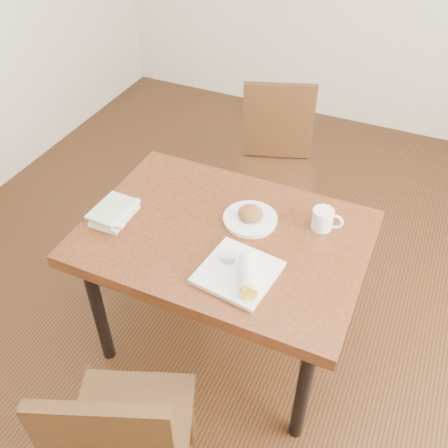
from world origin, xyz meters
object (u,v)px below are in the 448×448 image
at_px(chair_far, 276,159).
at_px(coffee_mug, 324,219).
at_px(chair_near, 123,440).
at_px(plate_scone, 250,217).
at_px(book_stack, 115,212).
at_px(plate_burrito, 241,273).
at_px(table, 224,247).

distance_m(chair_far, coffee_mug, 0.86).
bearing_deg(chair_near, chair_far, 93.20).
bearing_deg(plate_scone, coffee_mug, 16.65).
distance_m(chair_near, plate_scone, 1.00).
height_order(chair_far, plate_scone, chair_far).
distance_m(chair_far, book_stack, 1.10).
xyz_separation_m(chair_far, plate_burrito, (0.24, -1.11, 0.23)).
height_order(chair_near, plate_burrito, chair_near).
bearing_deg(coffee_mug, book_stack, -160.17).
bearing_deg(coffee_mug, plate_scone, -163.35).
bearing_deg(coffee_mug, chair_far, 122.55).
height_order(plate_scone, coffee_mug, coffee_mug).
bearing_deg(plate_burrito, plate_scone, 105.88).
xyz_separation_m(table, chair_far, (-0.08, 0.90, -0.12)).
bearing_deg(plate_scone, chair_far, 100.77).
relative_size(table, plate_burrito, 3.80).
relative_size(coffee_mug, plate_burrito, 0.43).
relative_size(chair_far, book_stack, 4.31).
distance_m(coffee_mug, book_stack, 0.89).
xyz_separation_m(table, plate_scone, (0.07, 0.12, 0.11)).
distance_m(table, plate_burrito, 0.29).
bearing_deg(chair_near, plate_scone, 87.00).
distance_m(chair_near, plate_burrito, 0.70).
xyz_separation_m(chair_near, plate_scone, (0.05, 0.97, 0.22)).
distance_m(coffee_mug, plate_burrito, 0.46).
xyz_separation_m(table, coffee_mug, (0.37, 0.20, 0.13)).
relative_size(plate_scone, coffee_mug, 1.75).
relative_size(chair_near, chair_far, 1.00).
bearing_deg(book_stack, coffee_mug, 19.83).
relative_size(chair_far, coffee_mug, 7.12).
relative_size(chair_near, book_stack, 4.31).
bearing_deg(book_stack, chair_far, 68.33).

